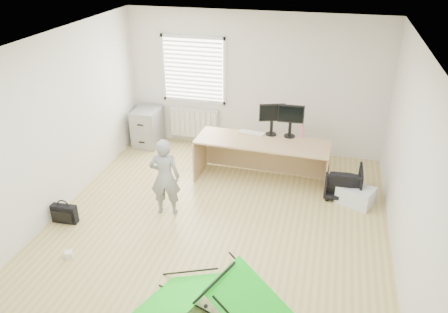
% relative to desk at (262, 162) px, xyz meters
% --- Properties ---
extents(ground, '(5.50, 5.50, 0.00)m').
position_rel_desk_xyz_m(ground, '(-0.41, -1.44, -0.39)').
color(ground, tan).
rests_on(ground, ground).
extents(back_wall, '(5.00, 0.02, 2.70)m').
position_rel_desk_xyz_m(back_wall, '(-0.41, 1.31, 0.96)').
color(back_wall, silver).
rests_on(back_wall, ground).
extents(window, '(1.20, 0.06, 1.20)m').
position_rel_desk_xyz_m(window, '(-1.61, 1.27, 1.16)').
color(window, silver).
rests_on(window, back_wall).
extents(radiator, '(1.00, 0.12, 0.60)m').
position_rel_desk_xyz_m(radiator, '(-1.61, 1.23, 0.06)').
color(radiator, silver).
rests_on(radiator, back_wall).
extents(desk, '(2.29, 0.80, 0.77)m').
position_rel_desk_xyz_m(desk, '(0.00, 0.00, 0.00)').
color(desk, tan).
rests_on(desk, ground).
extents(filing_cabinet, '(0.50, 0.66, 0.77)m').
position_rel_desk_xyz_m(filing_cabinet, '(-2.52, 0.93, -0.00)').
color(filing_cabinet, gray).
rests_on(filing_cabinet, ground).
extents(monitor_left, '(0.45, 0.23, 0.42)m').
position_rel_desk_xyz_m(monitor_left, '(0.10, 0.31, 0.60)').
color(monitor_left, black).
rests_on(monitor_left, desk).
extents(monitor_right, '(0.45, 0.11, 0.43)m').
position_rel_desk_xyz_m(monitor_right, '(0.42, 0.31, 0.60)').
color(monitor_right, black).
rests_on(monitor_right, desk).
extents(keyboard, '(0.47, 0.21, 0.02)m').
position_rel_desk_xyz_m(keyboard, '(-0.24, 0.28, 0.40)').
color(keyboard, beige).
rests_on(keyboard, desk).
extents(thermos, '(0.08, 0.08, 0.22)m').
position_rel_desk_xyz_m(thermos, '(0.63, 0.33, 0.50)').
color(thermos, '#C46E7E').
rests_on(thermos, desk).
extents(office_chair, '(0.58, 0.60, 0.54)m').
position_rel_desk_xyz_m(office_chair, '(1.39, -0.13, -0.12)').
color(office_chair, black).
rests_on(office_chair, ground).
extents(person, '(0.51, 0.39, 1.26)m').
position_rel_desk_xyz_m(person, '(-1.26, -1.32, 0.24)').
color(person, gray).
rests_on(person, ground).
extents(kite, '(1.89, 1.33, 0.54)m').
position_rel_desk_xyz_m(kite, '(0.04, -3.18, -0.12)').
color(kite, '#15E01D').
rests_on(kite, ground).
extents(storage_crate, '(0.65, 0.57, 0.30)m').
position_rel_desk_xyz_m(storage_crate, '(1.60, -0.34, -0.23)').
color(storage_crate, silver).
rests_on(storage_crate, ground).
extents(tote_bag, '(0.33, 0.15, 0.39)m').
position_rel_desk_xyz_m(tote_bag, '(-2.51, 1.19, -0.19)').
color(tote_bag, teal).
rests_on(tote_bag, ground).
extents(laptop_bag, '(0.39, 0.14, 0.29)m').
position_rel_desk_xyz_m(laptop_bag, '(-2.66, -1.95, -0.24)').
color(laptop_bag, black).
rests_on(laptop_bag, ground).
extents(white_box, '(0.13, 0.13, 0.10)m').
position_rel_desk_xyz_m(white_box, '(-2.16, -2.67, -0.34)').
color(white_box, silver).
rests_on(white_box, ground).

